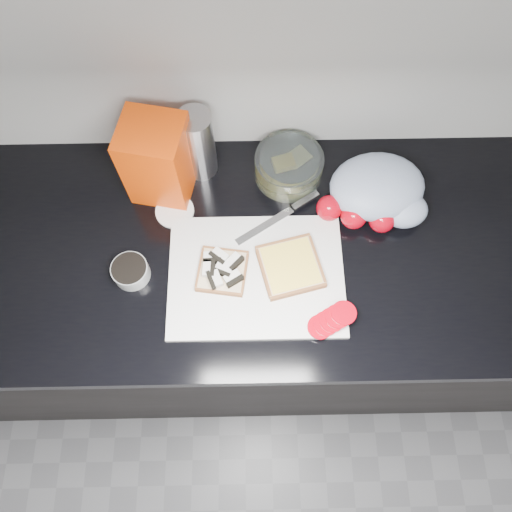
{
  "coord_description": "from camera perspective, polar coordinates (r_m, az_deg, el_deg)",
  "views": [
    {
      "loc": [
        -0.06,
        0.71,
        1.97
      ],
      "look_at": [
        -0.05,
        1.15,
        0.95
      ],
      "focal_mm": 35.0,
      "sensor_mm": 36.0,
      "label": 1
    }
  ],
  "objects": [
    {
      "name": "tomato_slices",
      "position": [
        1.1,
        8.66,
        -7.25
      ],
      "size": [
        0.12,
        0.09,
        0.02
      ],
      "rotation": [
        0.0,
        0.0,
        0.0
      ],
      "color": "#B30413",
      "rests_on": "cutting_board"
    },
    {
      "name": "seed_tub",
      "position": [
        1.16,
        -14.15,
        -1.67
      ],
      "size": [
        0.08,
        0.08,
        0.04
      ],
      "color": "#9DA2A1",
      "rests_on": "countertop"
    },
    {
      "name": "base_cabinet",
      "position": [
        1.62,
        1.79,
        -5.68
      ],
      "size": [
        3.5,
        0.6,
        0.86
      ],
      "primitive_type": "cube",
      "color": "black",
      "rests_on": "ground"
    },
    {
      "name": "whole_tomatoes",
      "position": [
        1.2,
        11.24,
        4.65
      ],
      "size": [
        0.18,
        0.1,
        0.06
      ],
      "rotation": [
        0.0,
        0.0,
        0.16
      ],
      "color": "#B30413",
      "rests_on": "countertop"
    },
    {
      "name": "knife",
      "position": [
        1.21,
        3.71,
        5.14
      ],
      "size": [
        0.21,
        0.14,
        0.01
      ],
      "rotation": [
        0.0,
        0.0,
        0.58
      ],
      "color": "#B2B2B7",
      "rests_on": "cutting_board"
    },
    {
      "name": "bread_bag",
      "position": [
        1.19,
        -11.13,
        10.72
      ],
      "size": [
        0.16,
        0.15,
        0.22
      ],
      "primitive_type": "cube",
      "rotation": [
        0.0,
        0.0,
        -0.2
      ],
      "color": "#FF4104",
      "rests_on": "countertop"
    },
    {
      "name": "glass_bowl",
      "position": [
        1.25,
        3.75,
        10.19
      ],
      "size": [
        0.17,
        0.17,
        0.07
      ],
      "rotation": [
        0.0,
        0.0,
        0.28
      ],
      "color": "silver",
      "rests_on": "countertop"
    },
    {
      "name": "tub_lid",
      "position": [
        1.23,
        -9.27,
        5.08
      ],
      "size": [
        0.12,
        0.12,
        0.01
      ],
      "primitive_type": "cylinder",
      "rotation": [
        0.0,
        0.0,
        -0.32
      ],
      "color": "silver",
      "rests_on": "countertop"
    },
    {
      "name": "countertop",
      "position": [
        1.2,
        2.41,
        0.86
      ],
      "size": [
        3.5,
        0.64,
        0.04
      ],
      "primitive_type": "cube",
      "color": "black",
      "rests_on": "base_cabinet"
    },
    {
      "name": "cutting_board",
      "position": [
        1.14,
        0.03,
        -2.26
      ],
      "size": [
        0.4,
        0.3,
        0.01
      ],
      "primitive_type": "cube",
      "color": "silver",
      "rests_on": "countertop"
    },
    {
      "name": "bread_right",
      "position": [
        1.14,
        3.95,
        -1.23
      ],
      "size": [
        0.17,
        0.17,
        0.02
      ],
      "rotation": [
        0.0,
        0.0,
        0.24
      ],
      "color": "beige",
      "rests_on": "cutting_board"
    },
    {
      "name": "bread_left",
      "position": [
        1.13,
        -3.92,
        -1.61
      ],
      "size": [
        0.13,
        0.13,
        0.04
      ],
      "rotation": [
        0.0,
        0.0,
        -0.15
      ],
      "color": "beige",
      "rests_on": "cutting_board"
    },
    {
      "name": "grocery_bag",
      "position": [
        1.23,
        14.09,
        7.33
      ],
      "size": [
        0.25,
        0.21,
        0.1
      ],
      "rotation": [
        0.0,
        0.0,
        0.12
      ],
      "color": "#97A7BA",
      "rests_on": "countertop"
    },
    {
      "name": "steel_canister",
      "position": [
        1.21,
        -6.66,
        12.57
      ],
      "size": [
        0.08,
        0.08,
        0.19
      ],
      "primitive_type": "cylinder",
      "color": "#AAAAAF",
      "rests_on": "countertop"
    }
  ]
}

